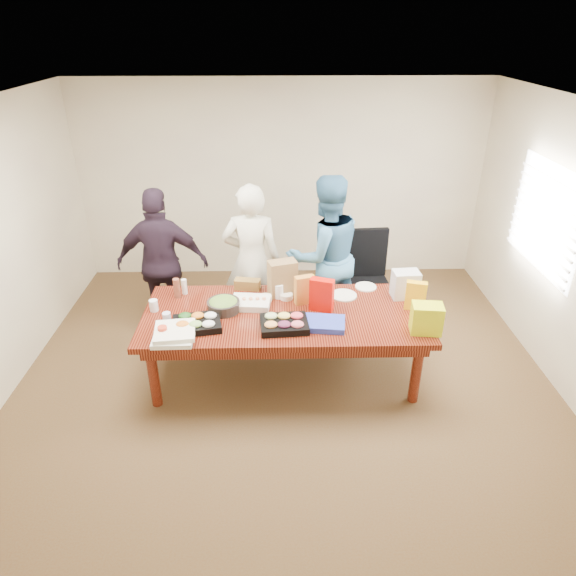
{
  "coord_description": "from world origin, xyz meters",
  "views": [
    {
      "loc": [
        -0.06,
        -4.33,
        3.32
      ],
      "look_at": [
        0.04,
        0.1,
        0.97
      ],
      "focal_mm": 31.67,
      "sensor_mm": 36.0,
      "label": 1
    }
  ],
  "objects_px": {
    "person_right": "(325,256)",
    "sheet_cake": "(251,303)",
    "person_center": "(252,261)",
    "salad_bowl": "(224,306)",
    "office_chair": "(369,283)",
    "conference_table": "(285,344)"
  },
  "relations": [
    {
      "from": "office_chair",
      "to": "salad_bowl",
      "type": "distance_m",
      "value": 1.91
    },
    {
      "from": "conference_table",
      "to": "person_right",
      "type": "height_order",
      "value": "person_right"
    },
    {
      "from": "conference_table",
      "to": "person_center",
      "type": "relative_size",
      "value": 1.56
    },
    {
      "from": "person_center",
      "to": "salad_bowl",
      "type": "xyz_separation_m",
      "value": [
        -0.25,
        -0.85,
        -0.1
      ]
    },
    {
      "from": "conference_table",
      "to": "office_chair",
      "type": "relative_size",
      "value": 2.55
    },
    {
      "from": "person_center",
      "to": "person_right",
      "type": "height_order",
      "value": "person_right"
    },
    {
      "from": "person_right",
      "to": "salad_bowl",
      "type": "height_order",
      "value": "person_right"
    },
    {
      "from": "person_right",
      "to": "person_center",
      "type": "bearing_deg",
      "value": -17.91
    },
    {
      "from": "person_center",
      "to": "person_right",
      "type": "relative_size",
      "value": 0.96
    },
    {
      "from": "person_center",
      "to": "salad_bowl",
      "type": "height_order",
      "value": "person_center"
    },
    {
      "from": "office_chair",
      "to": "salad_bowl",
      "type": "relative_size",
      "value": 3.37
    },
    {
      "from": "sheet_cake",
      "to": "salad_bowl",
      "type": "relative_size",
      "value": 1.19
    },
    {
      "from": "person_right",
      "to": "sheet_cake",
      "type": "height_order",
      "value": "person_right"
    },
    {
      "from": "sheet_cake",
      "to": "person_center",
      "type": "bearing_deg",
      "value": 96.54
    },
    {
      "from": "person_right",
      "to": "sheet_cake",
      "type": "xyz_separation_m",
      "value": [
        -0.81,
        -0.78,
        -0.16
      ]
    },
    {
      "from": "office_chair",
      "to": "person_right",
      "type": "distance_m",
      "value": 0.68
    },
    {
      "from": "person_right",
      "to": "salad_bowl",
      "type": "relative_size",
      "value": 5.78
    },
    {
      "from": "conference_table",
      "to": "person_right",
      "type": "distance_m",
      "value": 1.19
    },
    {
      "from": "person_center",
      "to": "person_right",
      "type": "xyz_separation_m",
      "value": [
        0.83,
        0.03,
        0.04
      ]
    },
    {
      "from": "office_chair",
      "to": "salad_bowl",
      "type": "xyz_separation_m",
      "value": [
        -1.63,
        -0.96,
        0.25
      ]
    },
    {
      "from": "person_center",
      "to": "sheet_cake",
      "type": "distance_m",
      "value": 0.76
    },
    {
      "from": "sheet_cake",
      "to": "salad_bowl",
      "type": "distance_m",
      "value": 0.28
    }
  ]
}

